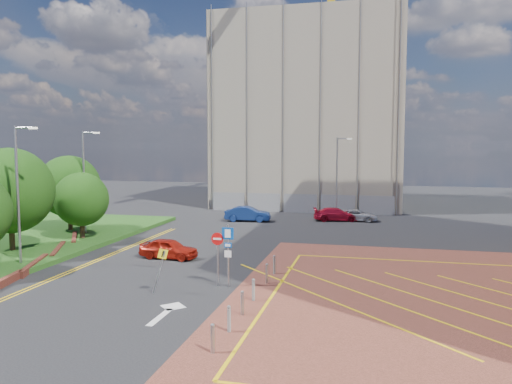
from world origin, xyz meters
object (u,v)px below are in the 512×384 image
(car_silver_back, at_px, (357,215))
(sign_cluster, at_px, (224,249))
(lamp_left_far, at_px, (85,178))
(car_red_left, at_px, (169,248))
(tree_b, at_px, (10,191))
(tree_d, at_px, (69,186))
(car_blue_back, at_px, (248,214))
(lamp_left_near, at_px, (19,189))
(lamp_back, at_px, (338,174))
(tree_c, at_px, (81,199))
(warning_sign, at_px, (160,265))
(car_red_back, at_px, (336,214))

(car_silver_back, bearing_deg, sign_cluster, 170.76)
(lamp_left_far, xyz_separation_m, car_red_left, (9.42, -5.71, -4.02))
(tree_b, height_order, tree_d, tree_b)
(car_blue_back, bearing_deg, car_silver_back, -80.39)
(sign_cluster, height_order, car_silver_back, sign_cluster)
(tree_b, relative_size, car_red_left, 1.80)
(lamp_left_near, distance_m, sign_cluster, 13.04)
(lamp_back, xyz_separation_m, car_blue_back, (-8.04, -5.33, -3.65))
(tree_c, relative_size, car_red_left, 1.31)
(lamp_left_near, distance_m, warning_sign, 11.06)
(warning_sign, distance_m, car_blue_back, 23.78)
(warning_sign, relative_size, car_red_back, 0.52)
(car_red_left, height_order, car_red_back, car_red_left)
(tree_b, xyz_separation_m, lamp_left_far, (1.08, 7.00, 0.42))
(car_red_left, distance_m, car_red_back, 20.77)
(car_red_back, bearing_deg, sign_cluster, 159.33)
(car_blue_back, bearing_deg, car_red_left, 171.38)
(lamp_left_near, height_order, lamp_back, lamp_left_near)
(warning_sign, bearing_deg, car_red_back, 75.93)
(car_silver_back, bearing_deg, tree_b, 137.45)
(car_red_back, bearing_deg, car_blue_back, 93.89)
(tree_d, bearing_deg, tree_b, -82.87)
(lamp_back, bearing_deg, car_blue_back, -146.46)
(tree_b, height_order, car_blue_back, tree_b)
(tree_c, distance_m, car_blue_back, 16.06)
(tree_d, relative_size, car_red_back, 1.41)
(tree_c, distance_m, car_silver_back, 25.04)
(lamp_left_far, distance_m, sign_cluster, 18.58)
(lamp_left_near, relative_size, car_blue_back, 1.86)
(car_red_left, height_order, car_blue_back, car_blue_back)
(car_red_back, distance_m, car_silver_back, 1.97)
(car_silver_back, bearing_deg, lamp_left_near, 145.74)
(car_blue_back, xyz_separation_m, car_red_back, (8.17, 2.23, -0.08))
(lamp_left_near, bearing_deg, warning_sign, -16.67)
(sign_cluster, bearing_deg, car_blue_back, 101.09)
(tree_c, height_order, car_silver_back, tree_c)
(tree_d, distance_m, car_blue_back, 16.15)
(car_red_left, bearing_deg, lamp_back, -18.08)
(car_silver_back, bearing_deg, car_red_back, 105.97)
(tree_d, bearing_deg, car_blue_back, 37.64)
(tree_c, height_order, car_red_left, tree_c)
(tree_d, distance_m, lamp_back, 25.47)
(lamp_back, bearing_deg, lamp_left_far, -139.14)
(warning_sign, bearing_deg, car_red_left, 110.36)
(car_red_back, relative_size, car_silver_back, 1.10)
(tree_d, bearing_deg, lamp_back, 36.09)
(lamp_back, relative_size, warning_sign, 3.56)
(tree_b, bearing_deg, lamp_left_near, -44.25)
(car_red_left, relative_size, car_silver_back, 0.95)
(tree_c, relative_size, car_silver_back, 1.25)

